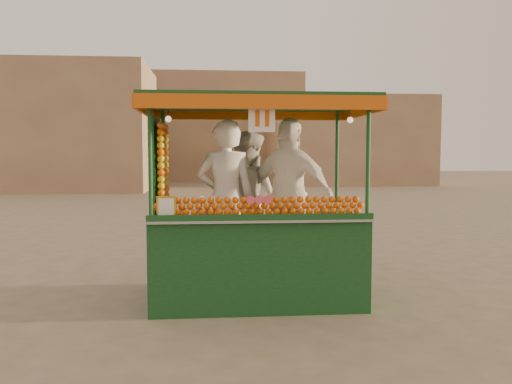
{
  "coord_description": "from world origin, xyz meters",
  "views": [
    {
      "loc": [
        -0.9,
        -5.94,
        1.76
      ],
      "look_at": [
        -0.39,
        0.12,
        1.31
      ],
      "focal_mm": 35.77,
      "sensor_mm": 36.0,
      "label": 1
    }
  ],
  "objects": [
    {
      "name": "vendor_right",
      "position": [
        0.05,
        0.25,
        1.24
      ],
      "size": [
        1.2,
        1.02,
        1.93
      ],
      "rotation": [
        0.0,
        0.0,
        2.55
      ],
      "color": "white",
      "rests_on": "ground"
    },
    {
      "name": "ground",
      "position": [
        0.0,
        0.0,
        0.0
      ],
      "size": [
        90.0,
        90.0,
        0.0
      ],
      "primitive_type": "plane",
      "color": "brown",
      "rests_on": "ground"
    },
    {
      "name": "building_right",
      "position": [
        7.0,
        24.0,
        2.5
      ],
      "size": [
        9.0,
        6.0,
        5.0
      ],
      "primitive_type": "cube",
      "color": "tan",
      "rests_on": "ground"
    },
    {
      "name": "building_center",
      "position": [
        -2.0,
        30.0,
        3.5
      ],
      "size": [
        14.0,
        7.0,
        7.0
      ],
      "primitive_type": "cube",
      "color": "tan",
      "rests_on": "ground"
    },
    {
      "name": "vendor_middle",
      "position": [
        -0.45,
        0.7,
        1.17
      ],
      "size": [
        1.09,
        1.06,
        1.77
      ],
      "rotation": [
        0.0,
        0.0,
        2.46
      ],
      "color": "beige",
      "rests_on": "ground"
    },
    {
      "name": "vendor_left",
      "position": [
        -0.75,
        0.15,
        1.22
      ],
      "size": [
        0.69,
        0.45,
        1.89
      ],
      "rotation": [
        0.0,
        0.0,
        3.14
      ],
      "color": "white",
      "rests_on": "ground"
    },
    {
      "name": "juice_cart",
      "position": [
        -0.45,
        0.07,
        0.79
      ],
      "size": [
        2.66,
        1.72,
        2.41
      ],
      "color": "#0F3A16",
      "rests_on": "ground"
    },
    {
      "name": "building_left",
      "position": [
        -9.0,
        20.0,
        3.0
      ],
      "size": [
        10.0,
        6.0,
        6.0
      ],
      "primitive_type": "cube",
      "color": "tan",
      "rests_on": "ground"
    }
  ]
}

